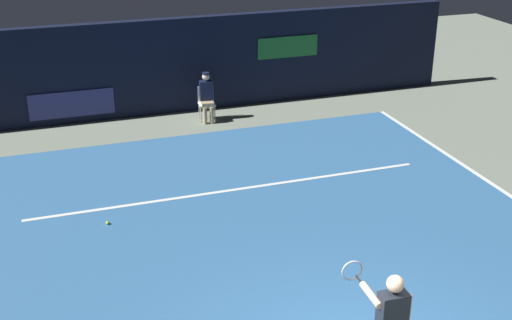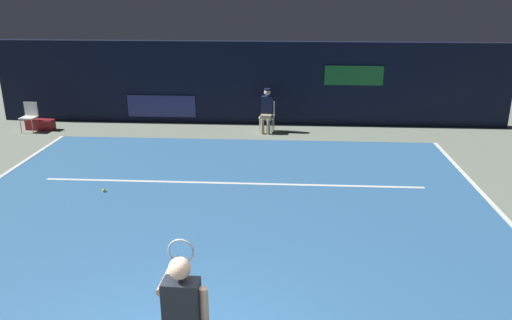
{
  "view_description": "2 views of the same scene",
  "coord_description": "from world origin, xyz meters",
  "px_view_note": "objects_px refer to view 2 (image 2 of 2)",
  "views": [
    {
      "loc": [
        -3.6,
        -6.12,
        6.27
      ],
      "look_at": [
        0.27,
        5.39,
        0.98
      ],
      "focal_mm": 47.24,
      "sensor_mm": 36.0,
      "label": 1
    },
    {
      "loc": [
        1.2,
        -4.28,
        4.16
      ],
      "look_at": [
        0.63,
        4.78,
        1.05
      ],
      "focal_mm": 35.33,
      "sensor_mm": 36.0,
      "label": 2
    }
  ],
  "objects_px": {
    "line_judge_on_chair": "(267,110)",
    "courtside_chair_near": "(30,115)",
    "equipment_bag": "(40,125)",
    "tennis_ball": "(104,190)"
  },
  "relations": [
    {
      "from": "courtside_chair_near",
      "to": "equipment_bag",
      "type": "relative_size",
      "value": 1.05
    },
    {
      "from": "line_judge_on_chair",
      "to": "equipment_bag",
      "type": "relative_size",
      "value": 1.57
    },
    {
      "from": "courtside_chair_near",
      "to": "tennis_ball",
      "type": "bearing_deg",
      "value": -49.95
    },
    {
      "from": "courtside_chair_near",
      "to": "equipment_bag",
      "type": "bearing_deg",
      "value": 41.15
    },
    {
      "from": "line_judge_on_chair",
      "to": "courtside_chair_near",
      "type": "bearing_deg",
      "value": -177.2
    },
    {
      "from": "line_judge_on_chair",
      "to": "tennis_ball",
      "type": "xyz_separation_m",
      "value": [
        -3.29,
        -5.0,
        -0.64
      ]
    },
    {
      "from": "courtside_chair_near",
      "to": "equipment_bag",
      "type": "xyz_separation_m",
      "value": [
        0.2,
        0.18,
        -0.34
      ]
    },
    {
      "from": "line_judge_on_chair",
      "to": "courtside_chair_near",
      "type": "distance_m",
      "value": 7.21
    },
    {
      "from": "line_judge_on_chair",
      "to": "equipment_bag",
      "type": "distance_m",
      "value": 7.01
    },
    {
      "from": "line_judge_on_chair",
      "to": "equipment_bag",
      "type": "bearing_deg",
      "value": -178.58
    }
  ]
}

